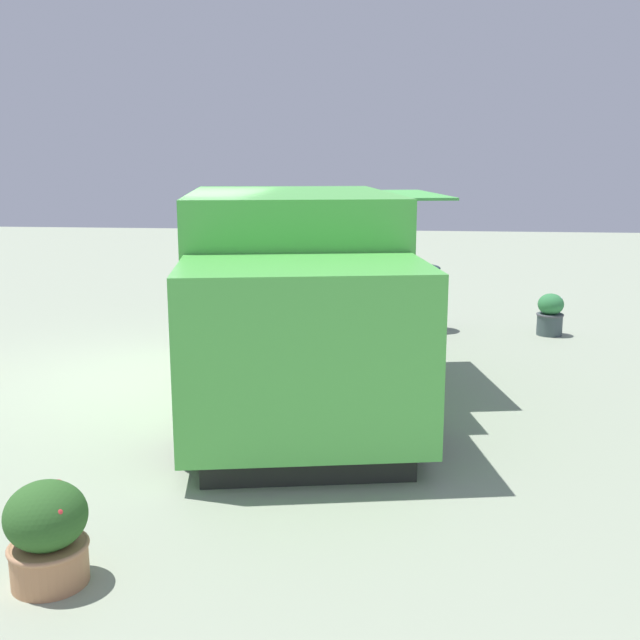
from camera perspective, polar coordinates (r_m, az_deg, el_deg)
The scene contains 5 objects.
ground_plane at distance 9.97m, azimuth -11.61°, elevation -4.07°, with size 40.00×40.00×0.00m, color #96A188.
food_truck at distance 8.67m, azimuth -1.97°, elevation 1.27°, with size 3.37×5.26×2.32m.
planter_flowering_near at distance 5.42m, azimuth -19.57°, elevation -14.65°, with size 0.53×0.53×0.70m.
planter_flowering_far at distance 12.44m, azimuth 16.70°, elevation 0.42°, with size 0.42×0.42×0.65m.
trash_bin at distance 12.36m, azimuth 7.59°, elevation 1.72°, with size 0.55×0.55×1.06m.
Camera 1 is at (-2.97, 9.12, 2.72)m, focal length 43.15 mm.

